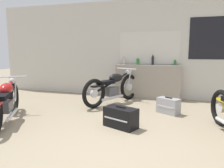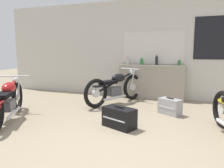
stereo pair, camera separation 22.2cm
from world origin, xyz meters
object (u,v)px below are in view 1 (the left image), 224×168
object	(u,v)px
motorcycle_red	(6,101)
hard_case_silver	(168,106)
hard_case_black	(121,117)
bottle_right_center	(175,63)
motorcycle_black	(113,87)
bottle_leftmost	(124,61)
bottle_left_center	(138,61)
bottle_center	(153,60)

from	to	relation	value
motorcycle_red	hard_case_silver	xyz separation A→B (m)	(2.94, 1.48, -0.23)
motorcycle_red	hard_case_black	bearing A→B (deg)	8.74
bottle_right_center	motorcycle_black	world-z (taller)	bottle_right_center
bottle_leftmost	hard_case_black	bearing A→B (deg)	-76.79
motorcycle_black	hard_case_black	bearing A→B (deg)	-68.78
bottle_leftmost	hard_case_black	size ratio (longest dim) A/B	0.33
hard_case_silver	hard_case_black	world-z (taller)	hard_case_black
motorcycle_red	motorcycle_black	size ratio (longest dim) A/B	0.96
bottle_leftmost	bottle_right_center	xyz separation A→B (m)	(1.45, -0.01, -0.02)
motorcycle_black	bottle_left_center	bearing A→B (deg)	61.72
motorcycle_red	hard_case_black	distance (m)	2.21
motorcycle_red	motorcycle_black	xyz separation A→B (m)	(1.52, 2.02, 0.02)
bottle_leftmost	hard_case_silver	size ratio (longest dim) A/B	0.41
bottle_center	hard_case_black	bearing A→B (deg)	-95.13
bottle_left_center	bottle_center	xyz separation A→B (m)	(0.42, 0.02, 0.04)
hard_case_black	bottle_center	bearing A→B (deg)	84.87
bottle_leftmost	bottle_left_center	xyz separation A→B (m)	(0.43, -0.06, 0.00)
motorcycle_black	hard_case_black	xyz separation A→B (m)	(0.65, -1.69, -0.24)
bottle_leftmost	hard_case_silver	bearing A→B (deg)	-46.82
hard_case_silver	motorcycle_red	bearing A→B (deg)	-153.23
motorcycle_black	bottle_right_center	bearing A→B (deg)	31.67
bottle_right_center	hard_case_silver	world-z (taller)	bottle_right_center
hard_case_silver	bottle_leftmost	bearing A→B (deg)	133.18
motorcycle_red	hard_case_black	world-z (taller)	motorcycle_red
bottle_leftmost	bottle_left_center	size ratio (longest dim) A/B	0.96
bottle_leftmost	hard_case_silver	distance (m)	2.19
bottle_left_center	hard_case_black	world-z (taller)	bottle_left_center
bottle_center	bottle_right_center	bearing A→B (deg)	3.01
motorcycle_black	hard_case_silver	size ratio (longest dim) A/B	3.53
bottle_leftmost	motorcycle_black	world-z (taller)	bottle_leftmost
bottle_leftmost	bottle_left_center	bearing A→B (deg)	-7.55
bottle_leftmost	motorcycle_red	distance (m)	3.40
bottle_left_center	bottle_center	world-z (taller)	bottle_center
motorcycle_black	hard_case_silver	xyz separation A→B (m)	(1.41, -0.54, -0.25)
motorcycle_red	hard_case_silver	distance (m)	3.30
motorcycle_red	hard_case_silver	size ratio (longest dim) A/B	3.38
bottle_right_center	hard_case_silver	bearing A→B (deg)	-92.87
hard_case_silver	motorcycle_black	bearing A→B (deg)	159.16
bottle_left_center	bottle_leftmost	bearing A→B (deg)	172.45
bottle_left_center	bottle_right_center	size ratio (longest dim) A/B	1.36
hard_case_black	motorcycle_black	bearing A→B (deg)	111.22
bottle_leftmost	bottle_center	size ratio (longest dim) A/B	0.69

